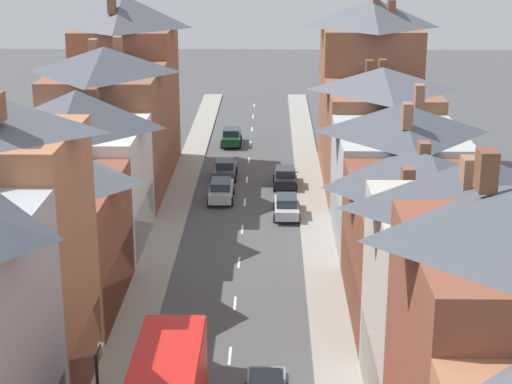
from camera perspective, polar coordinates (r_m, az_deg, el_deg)
name	(u,v)px	position (r m, az deg, el deg)	size (l,w,h in m)	color
pavement_left	(161,249)	(55.50, -6.35, -3.81)	(2.20, 104.00, 0.14)	gray
pavement_right	(319,250)	(55.14, 4.25, -3.89)	(2.20, 104.00, 0.14)	gray
centre_line_dashes	(239,262)	(53.25, -1.15, -4.71)	(0.14, 97.80, 0.01)	silver
terrace_row_left	(18,233)	(42.61, -15.59, -2.68)	(8.00, 74.47, 14.58)	#B2704C
terrace_row_right	(443,244)	(41.77, 12.36, -3.43)	(8.00, 74.67, 14.33)	#B2704C
car_near_blue	(225,169)	(70.43, -2.06, 1.55)	(1.90, 3.86, 1.59)	#4C515B
car_parked_left_a	(285,177)	(68.07, 1.95, 1.00)	(1.90, 4.00, 1.62)	black
car_mid_black	(221,190)	(64.77, -2.34, 0.14)	(1.90, 4.46, 1.63)	#B7BABF
car_parked_left_b	(287,206)	(61.22, 2.05, -0.93)	(1.90, 4.30, 1.57)	#B7BABF
car_far_grey	(231,136)	(81.15, -1.66, 3.72)	(1.90, 4.35, 1.64)	#144728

